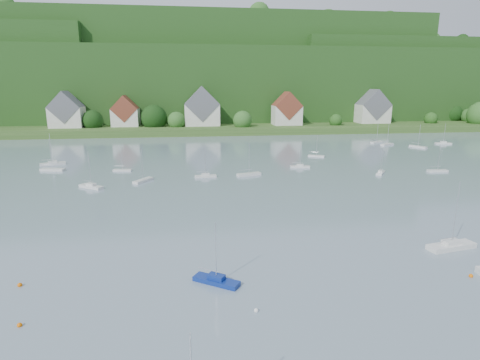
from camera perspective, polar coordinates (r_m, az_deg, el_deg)
The scene contains 14 objects.
far_shore_strip at distance 195.75m, azimuth -7.18°, elevation 7.92°, with size 600.00×60.00×3.00m, color #32541F.
forested_ridge at distance 263.32m, azimuth -7.35°, elevation 14.07°, with size 620.00×181.22×69.89m.
village_building_0 at distance 190.00m, azimuth -24.26°, elevation 9.08°, with size 14.00×10.40×16.00m.
village_building_1 at distance 186.46m, azimuth -16.60°, elevation 9.41°, with size 12.00×9.36×14.00m.
village_building_2 at distance 183.17m, azimuth -5.64°, elevation 10.31°, with size 16.00×11.44×18.00m.
village_building_3 at distance 186.85m, azimuth 6.93°, elevation 10.09°, with size 13.00×10.40×15.50m.
village_building_4 at distance 206.22m, azimuth 19.05°, elevation 9.84°, with size 15.00×10.40×16.50m.
near_sailboat_1 at distance 44.06m, azimuth -3.53°, elevation -14.53°, with size 5.26×4.16×7.18m.
near_sailboat_3 at distance 59.53m, azimuth 28.79°, elevation -8.47°, with size 7.08×3.12×9.24m.
mooring_buoy_0 at distance 42.53m, azimuth -29.81°, elevation -18.27°, with size 0.45×0.45×0.45m, color orange.
mooring_buoy_1 at distance 39.47m, azimuth 2.41°, elevation -18.88°, with size 0.44×0.44×0.44m, color white.
mooring_buoy_2 at distance 52.59m, azimuth 30.97°, elevation -12.19°, with size 0.47×0.47×0.47m, color orange.
mooring_buoy_3 at distance 49.81m, azimuth -29.78°, elevation -13.47°, with size 0.49×0.49×0.49m, color orange.
far_sailboat_cluster at distance 112.80m, azimuth -1.47°, elevation 3.13°, with size 199.97×65.33×8.71m.
Camera 1 is at (-0.87, 5.25, 21.33)m, focal length 28.84 mm.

